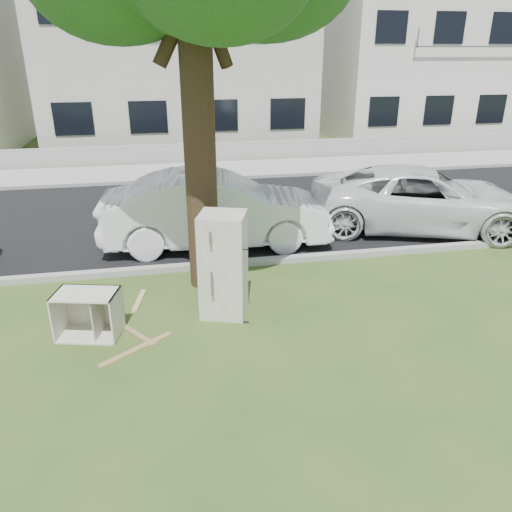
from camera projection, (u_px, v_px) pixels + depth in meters
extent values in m
plane|color=#2F4B1B|center=(243.00, 330.00, 7.71)|extent=(120.00, 120.00, 0.00)
cube|color=black|center=(205.00, 213.00, 13.15)|extent=(120.00, 7.00, 0.01)
cube|color=gray|center=(222.00, 267.00, 9.93)|extent=(120.00, 0.18, 0.12)
cube|color=gray|center=(194.00, 181.00, 16.37)|extent=(120.00, 0.18, 0.12)
cube|color=gray|center=(191.00, 171.00, 17.68)|extent=(120.00, 2.80, 0.01)
cube|color=gray|center=(188.00, 153.00, 18.99)|extent=(120.00, 0.15, 0.70)
cylinder|color=black|center=(199.00, 141.00, 8.27)|extent=(0.54, 0.54, 5.20)
cube|color=beige|center=(177.00, 59.00, 22.18)|extent=(11.00, 8.00, 7.20)
cube|color=silver|center=(424.00, 65.00, 24.41)|extent=(10.00, 8.00, 6.60)
cube|color=#B2B1A0|center=(223.00, 265.00, 7.91)|extent=(0.87, 0.83, 1.70)
cube|color=white|center=(88.00, 314.00, 7.45)|extent=(1.02, 0.77, 0.71)
cube|color=olive|center=(137.00, 349.00, 7.20)|extent=(1.05, 0.79, 0.02)
cube|color=#916E4C|center=(135.00, 333.00, 7.60)|extent=(0.64, 0.82, 0.02)
cube|color=tan|center=(139.00, 300.00, 8.59)|extent=(0.24, 0.81, 0.02)
imported|color=white|center=(216.00, 210.00, 10.78)|extent=(4.96, 1.98, 1.60)
imported|color=silver|center=(422.00, 199.00, 11.81)|extent=(5.74, 3.93, 1.46)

